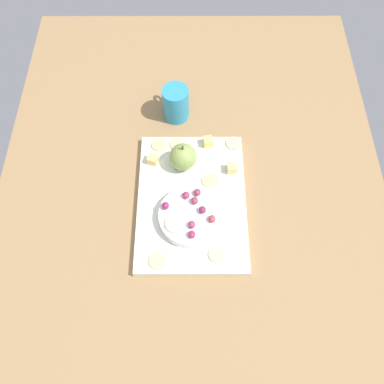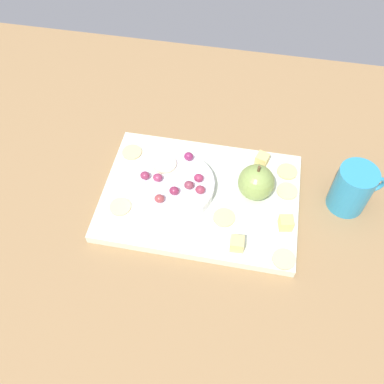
{
  "view_description": "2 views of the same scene",
  "coord_description": "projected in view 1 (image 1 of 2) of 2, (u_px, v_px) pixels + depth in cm",
  "views": [
    {
      "loc": [
        43.03,
        -0.25,
        95.73
      ],
      "look_at": [
        -4.07,
        -0.17,
        10.82
      ],
      "focal_mm": 38.99,
      "sensor_mm": 36.0,
      "label": 1
    },
    {
      "loc": [
        -11.52,
        46.02,
        71.97
      ],
      "look_at": [
        -3.12,
        1.31,
        8.45
      ],
      "focal_mm": 39.2,
      "sensor_mm": 36.0,
      "label": 2
    }
  ],
  "objects": [
    {
      "name": "table",
      "position": [
        193.0,
        223.0,
        1.03
      ],
      "size": [
        147.42,
        97.9,
        4.41
      ],
      "primitive_type": "cube",
      "color": "#97734A",
      "rests_on": "ground"
    },
    {
      "name": "platter",
      "position": [
        194.0,
        201.0,
        1.02
      ],
      "size": [
        37.42,
        26.27,
        1.91
      ],
      "primitive_type": "cube",
      "color": "silver",
      "rests_on": "table"
    },
    {
      "name": "serving_dish",
      "position": [
        191.0,
        216.0,
        0.98
      ],
      "size": [
        15.54,
        15.54,
        2.53
      ],
      "primitive_type": "cylinder",
      "color": "white",
      "rests_on": "platter"
    },
    {
      "name": "apple_whole",
      "position": [
        184.0,
        157.0,
        1.03
      ],
      "size": [
        6.84,
        6.84,
        6.84
      ],
      "primitive_type": "sphere",
      "color": "#88A24F",
      "rests_on": "platter"
    },
    {
      "name": "apple_stem",
      "position": [
        184.0,
        148.0,
        1.0
      ],
      "size": [
        0.5,
        0.5,
        1.2
      ],
      "primitive_type": "cylinder",
      "color": "brown",
      "rests_on": "apple_whole"
    },
    {
      "name": "cheese_cube_0",
      "position": [
        233.0,
        168.0,
        1.04
      ],
      "size": [
        2.5,
        2.5,
        2.35
      ],
      "primitive_type": "cube",
      "rotation": [
        0.0,
        0.0,
        0.07
      ],
      "color": "#E8CC77",
      "rests_on": "platter"
    },
    {
      "name": "cheese_cube_1",
      "position": [
        209.0,
        142.0,
        1.08
      ],
      "size": [
        2.74,
        2.74,
        2.35
      ],
      "primitive_type": "cube",
      "rotation": [
        0.0,
        0.0,
        0.19
      ],
      "color": "#F2D46D",
      "rests_on": "platter"
    },
    {
      "name": "cheese_cube_2",
      "position": [
        154.0,
        160.0,
        1.05
      ],
      "size": [
        2.95,
        2.95,
        2.35
      ],
      "primitive_type": "cube",
      "rotation": [
        0.0,
        0.0,
        1.27
      ],
      "color": "#F3CF75",
      "rests_on": "platter"
    },
    {
      "name": "cracker_0",
      "position": [
        235.0,
        143.0,
        1.09
      ],
      "size": [
        4.04,
        4.04,
        0.4
      ],
      "primitive_type": "cylinder",
      "color": "#DEB98D",
      "rests_on": "platter"
    },
    {
      "name": "cracker_1",
      "position": [
        179.0,
        144.0,
        1.09
      ],
      "size": [
        4.04,
        4.04,
        0.4
      ],
      "primitive_type": "cylinder",
      "color": "#DEC389",
      "rests_on": "platter"
    },
    {
      "name": "cracker_2",
      "position": [
        211.0,
        180.0,
        1.04
      ],
      "size": [
        4.04,
        4.04,
        0.4
      ],
      "primitive_type": "cylinder",
      "color": "#D9C484",
      "rests_on": "platter"
    },
    {
      "name": "cracker_3",
      "position": [
        218.0,
        254.0,
        0.94
      ],
      "size": [
        4.04,
        4.04,
        0.4
      ],
      "primitive_type": "cylinder",
      "color": "#D2BA8E",
      "rests_on": "platter"
    },
    {
      "name": "cracker_4",
      "position": [
        159.0,
        261.0,
        0.93
      ],
      "size": [
        4.04,
        4.04,
        0.4
      ],
      "primitive_type": "cylinder",
      "color": "#D7BB86",
      "rests_on": "platter"
    },
    {
      "name": "cracker_5",
      "position": [
        160.0,
        145.0,
        1.09
      ],
      "size": [
        4.04,
        4.04,
        0.4
      ],
      "primitive_type": "cylinder",
      "color": "#DABD7D",
      "rests_on": "platter"
    },
    {
      "name": "grape_0",
      "position": [
        194.0,
        225.0,
        0.94
      ],
      "size": [
        1.83,
        1.65,
        1.49
      ],
      "primitive_type": "ellipsoid",
      "color": "#943356",
      "rests_on": "serving_dish"
    },
    {
      "name": "grape_1",
      "position": [
        187.0,
        195.0,
        0.98
      ],
      "size": [
        1.83,
        1.65,
        1.49
      ],
      "primitive_type": "ellipsoid",
      "color": "#972D50",
      "rests_on": "serving_dish"
    },
    {
      "name": "grape_2",
      "position": [
        198.0,
        192.0,
        0.98
      ],
      "size": [
        1.83,
        1.65,
        1.52
      ],
      "primitive_type": "ellipsoid",
      "color": "#903247",
      "rests_on": "serving_dish"
    },
    {
      "name": "grape_3",
      "position": [
        213.0,
        219.0,
        0.95
      ],
      "size": [
        1.83,
        1.65,
        1.49
      ],
      "primitive_type": "ellipsoid",
      "color": "#9B3E41",
      "rests_on": "serving_dish"
    },
    {
      "name": "grape_4",
      "position": [
        196.0,
        201.0,
        0.97
      ],
      "size": [
        1.83,
        1.65,
        1.58
      ],
      "primitive_type": "ellipsoid",
      "color": "brown",
      "rests_on": "serving_dish"
    },
    {
      "name": "grape_5",
      "position": [
        167.0,
        206.0,
        0.97
      ],
      "size": [
        1.83,
        1.65,
        1.73
      ],
      "primitive_type": "ellipsoid",
      "color": "#872656",
      "rests_on": "serving_dish"
    },
    {
      "name": "grape_6",
      "position": [
        203.0,
        211.0,
        0.96
      ],
      "size": [
        1.83,
        1.65,
        1.62
      ],
      "primitive_type": "ellipsoid",
      "color": "maroon",
      "rests_on": "serving_dish"
    },
    {
      "name": "grape_7",
      "position": [
        193.0,
        234.0,
        0.93
      ],
      "size": [
        1.83,
        1.65,
        1.55
      ],
      "primitive_type": "ellipsoid",
      "color": "#892D4C",
      "rests_on": "serving_dish"
    },
    {
      "name": "apple_slice_0",
      "position": [
        176.0,
        224.0,
        0.95
      ],
      "size": [
        4.66,
        4.66,
        0.6
      ],
      "primitive_type": "cylinder",
      "color": "beige",
      "rests_on": "serving_dish"
    },
    {
      "name": "cup",
      "position": [
        176.0,
        103.0,
        1.12
      ],
      "size": [
        9.98,
        7.14,
        9.77
      ],
      "color": "teal",
      "rests_on": "table"
    }
  ]
}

